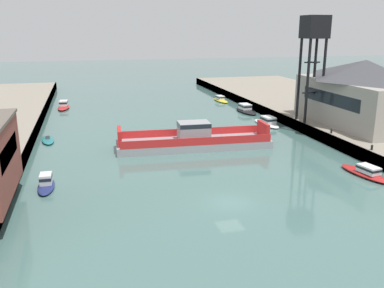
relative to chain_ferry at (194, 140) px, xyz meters
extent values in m
plane|color=#476B66|center=(-1.57, -20.03, -1.13)|extent=(400.00, 400.00, 0.00)
cube|color=#4C4742|center=(-22.69, -0.03, -0.27)|extent=(0.30, 140.00, 1.72)
cube|color=#4C4742|center=(19.55, -0.03, -0.27)|extent=(0.30, 140.00, 1.72)
cube|color=#939399|center=(0.00, 0.00, -0.58)|extent=(22.36, 7.07, 1.10)
cube|color=red|center=(0.17, 2.83, 0.52)|extent=(21.15, 1.36, 1.10)
cube|color=red|center=(-0.17, -2.83, 0.52)|extent=(21.15, 1.36, 1.10)
cube|color=#939399|center=(0.00, 0.00, 1.31)|extent=(4.59, 3.44, 2.70)
cube|color=black|center=(0.00, 0.00, 2.31)|extent=(4.63, 3.48, 0.60)
cube|color=red|center=(10.51, -0.62, 1.07)|extent=(0.74, 4.07, 2.20)
cube|color=red|center=(-10.51, 0.62, 1.07)|extent=(0.74, 4.07, 2.20)
ellipsoid|color=red|center=(16.31, -16.54, -0.86)|extent=(3.08, 7.39, 0.54)
cube|color=silver|center=(16.39, -17.07, -0.18)|extent=(1.79, 2.69, 0.84)
cube|color=black|center=(16.39, -17.07, -0.07)|extent=(1.84, 2.77, 0.25)
ellipsoid|color=black|center=(17.13, 22.50, -0.85)|extent=(3.07, 7.83, 0.57)
cube|color=silver|center=(17.10, 23.08, 0.01)|extent=(1.99, 2.79, 1.14)
cube|color=black|center=(17.10, 23.08, 0.15)|extent=(2.05, 2.87, 0.34)
ellipsoid|color=white|center=(16.47, 11.04, -0.92)|extent=(2.98, 8.03, 0.42)
cube|color=silver|center=(16.50, 10.45, -0.12)|extent=(1.93, 2.86, 1.18)
cube|color=black|center=(16.50, 10.45, 0.03)|extent=(1.99, 2.94, 0.35)
ellipsoid|color=navy|center=(-19.48, -11.36, -0.92)|extent=(1.82, 5.24, 0.43)
cube|color=silver|center=(-19.47, -10.97, -0.16)|extent=(1.24, 1.85, 1.09)
cube|color=black|center=(-19.47, -10.97, -0.03)|extent=(1.28, 1.90, 0.33)
ellipsoid|color=#237075|center=(-20.74, 8.91, -0.93)|extent=(2.48, 5.61, 0.41)
cube|color=#4C4C51|center=(-20.74, 8.91, -0.48)|extent=(0.67, 0.48, 0.50)
ellipsoid|color=red|center=(-19.40, 36.29, -0.84)|extent=(2.87, 7.19, 0.60)
cube|color=silver|center=(-19.35, 36.81, 0.01)|extent=(1.80, 2.59, 1.10)
cube|color=black|center=(-19.35, 36.81, 0.15)|extent=(1.85, 2.66, 0.33)
ellipsoid|color=yellow|center=(16.36, 36.60, -0.91)|extent=(2.58, 6.91, 0.46)
cube|color=silver|center=(16.32, 37.11, -0.25)|extent=(1.61, 2.48, 0.86)
cube|color=black|center=(16.32, 37.11, -0.14)|extent=(1.66, 2.55, 0.26)
cube|color=black|center=(-21.83, -16.55, 4.71)|extent=(0.08, 8.75, 1.86)
cube|color=gray|center=(28.27, 1.01, 4.11)|extent=(12.03, 21.93, 7.04)
pyramid|color=#424247|center=(28.27, 1.01, 9.21)|extent=(12.03, 21.93, 3.17)
cube|color=black|center=(22.29, 1.01, 4.95)|extent=(0.08, 15.35, 1.97)
cylinder|color=black|center=(19.94, 6.76, 7.29)|extent=(0.44, 0.44, 13.39)
cylinder|color=black|center=(22.71, 6.76, 7.29)|extent=(0.44, 0.44, 13.39)
cylinder|color=black|center=(19.94, 3.98, 7.29)|extent=(0.44, 0.44, 13.39)
cylinder|color=black|center=(22.71, 3.98, 7.29)|extent=(0.44, 0.44, 13.39)
cube|color=black|center=(21.33, 5.37, 5.28)|extent=(2.78, 0.20, 0.20)
cube|color=black|center=(21.33, 5.37, 5.28)|extent=(0.20, 2.78, 0.20)
cube|color=black|center=(21.33, 5.37, 10.23)|extent=(2.78, 0.20, 0.20)
cube|color=black|center=(21.33, 5.37, 10.23)|extent=(0.20, 2.78, 0.20)
cube|color=black|center=(21.33, 5.37, 15.77)|extent=(3.61, 3.61, 3.57)
cylinder|color=black|center=(-23.24, -13.06, 0.86)|extent=(0.28, 0.28, 0.55)
sphere|color=black|center=(-23.24, -13.06, 1.14)|extent=(0.32, 0.32, 0.32)
cylinder|color=black|center=(20.10, -12.59, 0.86)|extent=(0.28, 0.28, 0.55)
sphere|color=black|center=(20.10, -12.59, 1.14)|extent=(0.32, 0.32, 0.32)
cylinder|color=black|center=(-23.24, -3.14, 0.86)|extent=(0.28, 0.28, 0.55)
sphere|color=black|center=(-23.24, -3.14, 1.14)|extent=(0.32, 0.32, 0.32)
cylinder|color=black|center=(20.10, -3.51, 0.86)|extent=(0.28, 0.28, 0.55)
sphere|color=black|center=(20.10, -3.51, 1.14)|extent=(0.32, 0.32, 0.32)
camera|label=1|loc=(-14.76, -55.56, 15.46)|focal=38.64mm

